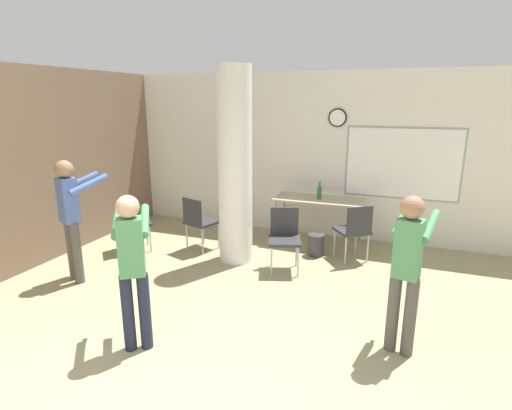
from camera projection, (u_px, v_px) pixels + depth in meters
The scene contains 13 objects.
wall_left_accent at pixel (42, 167), 5.76m from camera, with size 0.12×7.00×2.80m.
wall_back at pixel (320, 156), 6.87m from camera, with size 8.00×0.15×2.80m.
support_pillar at pixel (235, 168), 5.68m from camera, with size 0.49×0.49×2.80m.
folding_table at pixel (319, 202), 6.55m from camera, with size 1.44×0.63×0.77m.
bottle_on_table at pixel (319, 192), 6.48m from camera, with size 0.07×0.07×0.30m.
waste_bin at pixel (316, 245), 6.16m from camera, with size 0.26×0.26×0.34m.
chair_by_left_wall at pixel (131, 220), 6.27m from camera, with size 0.62×0.62×0.87m.
chair_table_front at pixel (285, 235), 5.57m from camera, with size 0.56×0.56×0.87m.
chair_near_pillar at pixel (199, 219), 6.28m from camera, with size 0.56×0.56×0.87m.
chair_table_right at pixel (354, 228), 5.86m from camera, with size 0.62×0.62×0.87m.
person_playing_side at pixel (407, 263), 3.61m from camera, with size 0.43×0.64×1.54m.
person_watching_back at pixel (71, 212), 5.10m from camera, with size 0.52×0.65×1.61m.
person_playing_front at pixel (132, 261), 3.67m from camera, with size 0.55×0.61×1.53m.
Camera 1 is at (1.42, -1.75, 2.34)m, focal length 28.00 mm.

